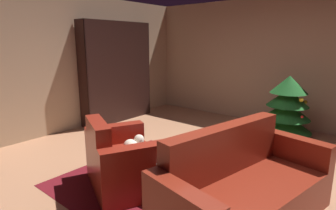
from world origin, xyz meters
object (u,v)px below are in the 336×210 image
(book_stack_on_table, at_px, (177,149))
(decorated_tree, at_px, (287,107))
(armchair_red, at_px, (122,162))
(coffee_table, at_px, (177,156))
(bottle_on_table, at_px, (180,151))
(bookshelf_unit, at_px, (122,73))
(couch_red, at_px, (243,191))

(book_stack_on_table, xyz_separation_m, decorated_tree, (0.42, 2.75, 0.07))
(armchair_red, distance_m, coffee_table, 0.70)
(armchair_red, distance_m, decorated_tree, 3.29)
(armchair_red, bearing_deg, bottle_on_table, 17.07)
(bookshelf_unit, distance_m, book_stack_on_table, 3.44)
(book_stack_on_table, distance_m, decorated_tree, 2.78)
(bookshelf_unit, relative_size, bottle_on_table, 7.91)
(bookshelf_unit, xyz_separation_m, armchair_red, (2.37, -2.09, -0.76))
(decorated_tree, bearing_deg, book_stack_on_table, -98.69)
(armchair_red, height_order, bottle_on_table, armchair_red)
(bookshelf_unit, height_order, decorated_tree, bookshelf_unit)
(bookshelf_unit, bearing_deg, book_stack_on_table, -30.27)
(bookshelf_unit, relative_size, coffee_table, 2.97)
(coffee_table, height_order, book_stack_on_table, book_stack_on_table)
(book_stack_on_table, relative_size, bottle_on_table, 0.85)
(armchair_red, bearing_deg, bookshelf_unit, 138.63)
(bookshelf_unit, height_order, coffee_table, bookshelf_unit)
(book_stack_on_table, bearing_deg, coffee_table, -27.62)
(armchair_red, relative_size, book_stack_on_table, 5.42)
(bookshelf_unit, distance_m, bottle_on_table, 3.65)
(armchair_red, bearing_deg, decorated_tree, 72.58)
(book_stack_on_table, bearing_deg, armchair_red, -146.09)
(bookshelf_unit, height_order, couch_red, bookshelf_unit)
(armchair_red, bearing_deg, book_stack_on_table, 33.91)
(armchair_red, distance_m, couch_red, 1.49)
(book_stack_on_table, bearing_deg, decorated_tree, 81.31)
(bottle_on_table, bearing_deg, coffee_table, 135.71)
(bottle_on_table, relative_size, decorated_tree, 0.24)
(book_stack_on_table, bearing_deg, bottle_on_table, -42.61)
(couch_red, bearing_deg, armchair_red, -167.76)
(armchair_red, height_order, decorated_tree, decorated_tree)
(coffee_table, bearing_deg, book_stack_on_table, 152.38)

